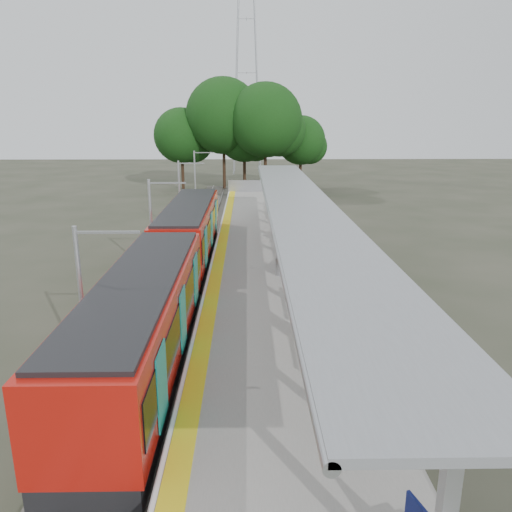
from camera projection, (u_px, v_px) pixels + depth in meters
The scene contains 14 objects.
trackbed at pixel (188, 267), 29.29m from camera, with size 3.00×70.00×0.24m, color #59544C.
platform at pixel (264, 261), 29.26m from camera, with size 6.00×50.00×1.00m, color gray.
tactile_strip at pixel (221, 253), 29.08m from camera, with size 0.60×50.00×0.02m, color yellow.
end_fence at pixel (256, 186), 53.00m from camera, with size 6.00×0.10×1.20m, color #9EA0A5.
train at pixel (173, 262), 23.50m from camera, with size 2.74×27.60×3.62m.
canopy at pixel (299, 210), 24.62m from camera, with size 3.27×38.00×3.66m.
pylon at pixel (247, 46), 75.33m from camera, with size 8.00×4.00×38.00m, color #9EA0A5, non-canonical shape.
tree_cluster at pixel (240, 125), 58.83m from camera, with size 20.86×11.07×13.25m.
catenary_masts at pixel (153, 224), 27.55m from camera, with size 2.08×48.16×5.40m.
bench_mid at pixel (296, 263), 24.93m from camera, with size 1.12×1.77×1.16m.
bench_far at pixel (294, 236), 30.68m from camera, with size 1.00×1.73×1.13m.
info_pillar_near at pixel (309, 317), 17.47m from camera, with size 0.45×0.45×2.01m.
info_pillar_far at pixel (291, 234), 30.63m from camera, with size 0.37×0.37×1.66m.
litter_bin at pixel (280, 267), 24.84m from camera, with size 0.42×0.42×0.87m, color #9EA0A5.
Camera 1 is at (-0.96, -8.10, 8.63)m, focal length 35.00 mm.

